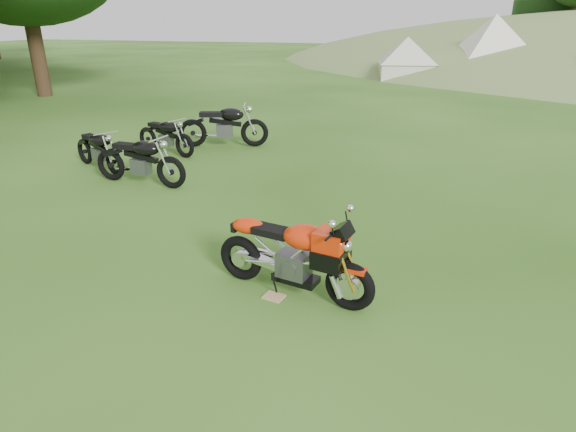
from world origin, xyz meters
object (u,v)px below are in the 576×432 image
(plywood_board, at_px, (274,296))
(vintage_moto_d, at_px, (223,124))
(sport_motorcycle, at_px, (292,249))
(vintage_moto_b, at_px, (98,148))
(vintage_moto_c, at_px, (165,135))
(tent_left, at_px, (407,56))
(tent_mid, at_px, (492,49))
(vintage_moto_a, at_px, (139,159))

(plywood_board, distance_m, vintage_moto_d, 7.02)
(sport_motorcycle, relative_size, vintage_moto_b, 1.09)
(vintage_moto_c, xyz_separation_m, tent_left, (3.98, 16.97, 0.69))
(sport_motorcycle, xyz_separation_m, tent_mid, (3.57, 23.62, 0.92))
(plywood_board, relative_size, vintage_moto_d, 0.11)
(sport_motorcycle, xyz_separation_m, vintage_moto_d, (-3.55, 5.98, -0.00))
(vintage_moto_a, bearing_deg, tent_mid, 73.85)
(vintage_moto_b, xyz_separation_m, tent_left, (4.64, 18.47, 0.70))
(sport_motorcycle, height_order, vintage_moto_d, sport_motorcycle)
(vintage_moto_a, bearing_deg, vintage_moto_c, 112.19)
(sport_motorcycle, distance_m, tent_left, 21.95)
(vintage_moto_a, xyz_separation_m, vintage_moto_b, (-1.37, 0.60, -0.05))
(sport_motorcycle, distance_m, vintage_moto_b, 6.24)
(sport_motorcycle, height_order, plywood_board, sport_motorcycle)
(vintage_moto_a, distance_m, vintage_moto_b, 1.49)
(sport_motorcycle, xyz_separation_m, vintage_moto_c, (-4.54, 4.96, -0.10))
(plywood_board, distance_m, vintage_moto_c, 6.74)
(vintage_moto_a, distance_m, vintage_moto_c, 2.22)
(vintage_moto_a, xyz_separation_m, vintage_moto_c, (-0.71, 2.10, -0.05))
(vintage_moto_a, bearing_deg, sport_motorcycle, -33.38)
(vintage_moto_c, bearing_deg, tent_mid, 83.50)
(sport_motorcycle, relative_size, plywood_board, 8.24)
(tent_left, bearing_deg, plywood_board, -100.01)
(vintage_moto_d, height_order, tent_mid, tent_mid)
(vintage_moto_c, xyz_separation_m, tent_mid, (8.11, 18.65, 1.02))
(sport_motorcycle, xyz_separation_m, plywood_board, (-0.17, -0.15, -0.54))
(sport_motorcycle, bearing_deg, vintage_moto_b, 157.35)
(vintage_moto_c, bearing_deg, vintage_moto_a, -54.29)
(sport_motorcycle, distance_m, vintage_moto_a, 4.78)
(plywood_board, relative_size, vintage_moto_c, 0.13)
(vintage_moto_d, xyz_separation_m, tent_mid, (7.12, 17.64, 0.92))
(sport_motorcycle, bearing_deg, tent_left, 102.48)
(plywood_board, bearing_deg, vintage_moto_b, 144.28)
(plywood_board, xyz_separation_m, vintage_moto_b, (-5.02, 3.61, 0.43))
(vintage_moto_d, relative_size, tent_mid, 0.61)
(tent_mid, bearing_deg, tent_left, -174.61)
(vintage_moto_d, bearing_deg, sport_motorcycle, -77.67)
(plywood_board, bearing_deg, vintage_moto_d, 118.85)
(sport_motorcycle, height_order, tent_mid, tent_mid)
(vintage_moto_b, bearing_deg, vintage_moto_c, 91.21)
(sport_motorcycle, relative_size, vintage_moto_c, 1.08)
(vintage_moto_b, relative_size, tent_left, 0.64)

